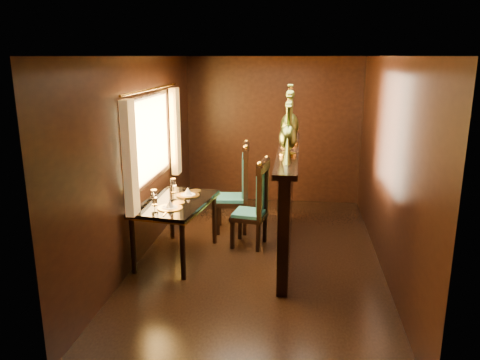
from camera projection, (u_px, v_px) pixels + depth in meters
The scene contains 8 objects.
ground at pixel (260, 257), 6.01m from camera, with size 5.00×5.00×0.00m, color black.
room_shell at pixel (254, 135), 5.63m from camera, with size 3.04×5.04×2.52m.
partition at pixel (287, 198), 6.07m from camera, with size 0.26×2.70×1.36m.
dining_table at pixel (176, 207), 5.85m from camera, with size 0.94×1.36×0.95m.
chair_left at pixel (257, 201), 6.20m from camera, with size 0.51×0.53×1.22m.
chair_right at pixel (240, 185), 6.77m from camera, with size 0.52×0.54×1.33m.
peacock_left at pixel (288, 127), 5.42m from camera, with size 0.22×0.58×0.69m, color #1A502D, non-canonical shape.
peacock_right at pixel (290, 114), 6.11m from camera, with size 0.25×0.68×0.80m, color #1A502D, non-canonical shape.
Camera 1 is at (0.46, -5.54, 2.50)m, focal length 35.00 mm.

